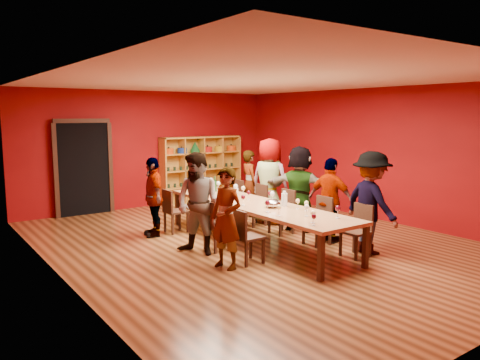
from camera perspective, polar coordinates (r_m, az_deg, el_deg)
name	(u,v)px	position (r m, az deg, el deg)	size (l,w,h in m)	color
room_shell	(256,163)	(8.60, 1.98, 2.03)	(7.10, 9.10, 3.04)	#542D16
tasting_table	(256,206)	(8.72, 1.96, -3.21)	(1.10, 4.50, 0.75)	#AB7247
doorway	(83,168)	(11.79, -18.57, 1.38)	(1.40, 0.17, 2.30)	black
shelving_unit	(201,166)	(12.99, -4.81, 1.72)	(2.40, 0.40, 1.80)	#C3872C
chair_person_left_1	(245,234)	(7.55, 0.56, -6.56)	(0.42, 0.42, 0.89)	black
person_left_1	(226,218)	(7.28, -1.69, -4.69)	(0.58, 0.42, 1.59)	#C88693
chair_person_left_2	(214,223)	(8.27, -3.15, -5.29)	(0.42, 0.42, 0.89)	black
person_left_2	(198,204)	(8.02, -5.10, -2.91)	(0.86, 0.47, 1.76)	#5B8CBC
chair_person_left_4	(173,209)	(9.60, -8.23, -3.49)	(0.42, 0.42, 0.89)	black
person_left_4	(153,197)	(9.37, -10.52, -2.04)	(0.92, 0.42, 1.57)	#515156
chair_person_right_0	(359,227)	(8.20, 14.28, -5.63)	(0.42, 0.42, 0.89)	black
person_right_0	(371,203)	(8.35, 15.70, -2.69)	(1.15, 0.47, 1.78)	#15173B
chair_person_right_1	(320,218)	(8.80, 9.75, -4.58)	(0.42, 0.42, 0.89)	black
person_right_1	(331,200)	(8.92, 10.98, -2.46)	(0.93, 0.43, 1.60)	#526CA9
chair_person_right_2	(284,209)	(9.51, 5.43, -3.56)	(0.42, 0.42, 0.89)	black
person_right_2	(300,188)	(9.72, 7.32, -1.02)	(1.64, 0.47, 1.77)	#5A87BA
chair_person_right_3	(258,203)	(10.17, 2.18, -2.77)	(0.42, 0.42, 0.89)	black
person_right_3	(270,181)	(10.30, 3.63, -0.14)	(0.92, 0.50, 1.88)	beige
chair_person_right_4	(235,197)	(10.86, -0.66, -2.08)	(0.42, 0.42, 0.89)	black
person_right_4	(250,183)	(11.07, 1.18, -0.39)	(0.57, 0.42, 1.56)	#131536
wine_glass_0	(307,207)	(7.67, 8.13, -3.33)	(0.08, 0.08, 0.20)	white
wine_glass_1	(191,184)	(10.14, -6.01, -0.52)	(0.08, 0.08, 0.21)	white
wine_glass_2	(218,184)	(10.35, -2.71, -0.43)	(0.07, 0.07, 0.18)	white
wine_glass_3	(222,193)	(9.10, -2.24, -1.54)	(0.08, 0.08, 0.19)	white
wine_glass_4	(270,194)	(8.91, 3.69, -1.69)	(0.08, 0.08, 0.20)	white
wine_glass_5	(306,204)	(8.09, 8.10, -2.86)	(0.07, 0.07, 0.18)	white
wine_glass_6	(243,198)	(8.49, 0.38, -2.16)	(0.08, 0.08, 0.20)	white
wine_glass_7	(218,184)	(10.20, -2.65, -0.47)	(0.08, 0.08, 0.20)	white
wine_glass_8	(272,194)	(8.79, 3.96, -1.76)	(0.09, 0.09, 0.22)	white
wine_glass_9	(268,203)	(7.92, 3.37, -2.86)	(0.08, 0.08, 0.21)	white
wine_glass_10	(243,198)	(8.50, 0.37, -2.24)	(0.07, 0.07, 0.18)	white
wine_glass_11	(236,187)	(9.65, -0.52, -0.85)	(0.09, 0.09, 0.22)	white
wine_glass_12	(243,189)	(9.52, 0.40, -1.06)	(0.08, 0.08, 0.20)	white
wine_glass_13	(313,214)	(7.21, 8.89, -4.08)	(0.08, 0.08, 0.20)	white
wine_glass_14	(213,190)	(9.30, -3.37, -1.25)	(0.08, 0.08, 0.21)	white
wine_glass_15	(279,208)	(7.65, 4.77, -3.39)	(0.08, 0.08, 0.19)	white
wine_glass_16	(298,201)	(8.25, 7.05, -2.61)	(0.07, 0.07, 0.18)	white
wine_glass_17	(314,217)	(7.06, 8.99, -4.48)	(0.07, 0.07, 0.18)	white
wine_glass_18	(213,187)	(9.67, -3.35, -0.87)	(0.09, 0.09, 0.22)	white
wine_glass_19	(197,186)	(9.85, -5.28, -0.77)	(0.08, 0.08, 0.21)	white
wine_glass_20	(249,193)	(9.07, 1.06, -1.60)	(0.07, 0.07, 0.18)	white
wine_glass_21	(338,209)	(7.60, 11.84, -3.47)	(0.09, 0.09, 0.21)	white
spittoon_bowl	(273,204)	(8.36, 4.00, -2.88)	(0.30, 0.30, 0.16)	#B0B2B7
carafe_a	(236,194)	(9.07, -0.52, -1.68)	(0.11, 0.11, 0.27)	white
carafe_b	(284,199)	(8.48, 5.43, -2.36)	(0.13, 0.13, 0.28)	white
wine_bottle	(215,186)	(10.07, -3.09, -0.70)	(0.09, 0.09, 0.32)	#153C18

